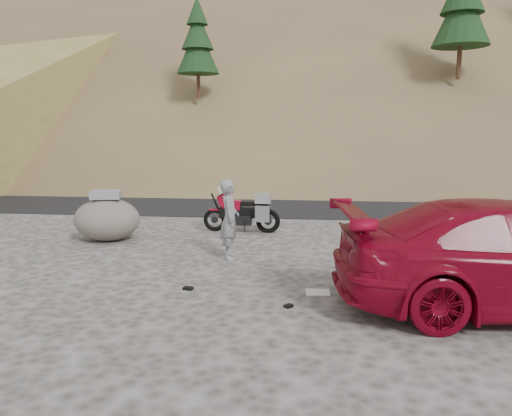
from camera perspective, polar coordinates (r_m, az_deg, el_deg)
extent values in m
plane|color=#454240|center=(10.01, -1.82, -6.72)|extent=(140.00, 140.00, 0.00)
cube|color=black|center=(18.78, 2.14, 0.61)|extent=(120.00, 7.00, 0.05)
cube|color=brown|center=(39.90, 7.61, 16.41)|extent=(110.00, 51.90, 46.72)
cube|color=brown|center=(39.94, 7.61, 16.84)|extent=(110.00, 43.28, 36.46)
cube|color=brown|center=(60.61, 7.37, 19.52)|extent=(120.00, 40.00, 30.00)
cylinder|color=#392014|center=(24.25, -6.60, 14.01)|extent=(0.17, 0.17, 1.40)
cone|color=black|center=(24.44, -6.67, 17.62)|extent=(2.00, 2.00, 2.25)
cone|color=black|center=(24.59, -6.71, 19.58)|extent=(1.50, 1.50, 1.76)
cone|color=black|center=(24.76, -6.75, 21.52)|extent=(1.00, 1.00, 1.26)
cylinder|color=#392014|center=(25.62, 22.21, 15.51)|extent=(0.22, 0.22, 1.82)
cone|color=black|center=(25.95, 22.48, 19.91)|extent=(2.60, 2.60, 2.92)
torus|color=black|center=(13.46, -4.75, -1.36)|extent=(0.62, 0.13, 0.62)
cylinder|color=black|center=(13.46, -4.75, -1.36)|extent=(0.19, 0.06, 0.19)
torus|color=black|center=(13.22, 1.38, -1.52)|extent=(0.66, 0.15, 0.65)
cylinder|color=black|center=(13.22, 1.38, -1.52)|extent=(0.21, 0.08, 0.21)
cylinder|color=black|center=(13.39, -4.46, 0.09)|extent=(0.35, 0.07, 0.76)
cylinder|color=black|center=(13.31, -3.92, 1.58)|extent=(0.06, 0.58, 0.04)
cube|color=black|center=(13.29, -1.82, -0.57)|extent=(1.12, 0.25, 0.28)
cube|color=black|center=(13.31, -1.42, -1.37)|extent=(0.43, 0.29, 0.26)
cube|color=maroon|center=(13.29, -2.73, 0.45)|extent=(0.50, 0.29, 0.29)
cube|color=maroon|center=(13.33, -3.80, 0.95)|extent=(0.29, 0.32, 0.33)
cube|color=silver|center=(13.31, -4.09, 1.98)|extent=(0.12, 0.28, 0.24)
cube|color=black|center=(13.22, -0.83, 0.49)|extent=(0.52, 0.22, 0.11)
cube|color=black|center=(13.17, 0.70, 0.30)|extent=(0.33, 0.18, 0.09)
cube|color=#B7B6BB|center=(12.96, 0.72, -0.68)|extent=(0.38, 0.12, 0.42)
cube|color=#B7B6BB|center=(13.43, 0.99, -0.34)|extent=(0.38, 0.12, 0.42)
cube|color=gray|center=(13.14, 0.78, 1.10)|extent=(0.40, 0.33, 0.24)
cube|color=maroon|center=(13.42, -4.76, -0.18)|extent=(0.28, 0.12, 0.04)
cylinder|color=black|center=(13.17, -1.33, -2.18)|extent=(0.03, 0.20, 0.34)
cylinder|color=#B7B6BB|center=(13.11, 0.50, -1.32)|extent=(0.43, 0.10, 0.12)
imported|color=gray|center=(10.69, -3.00, -5.71)|extent=(0.48, 0.66, 1.67)
ellipsoid|color=#605952|center=(12.79, -16.65, -1.26)|extent=(1.64, 1.41, 1.05)
cube|color=gray|center=(12.70, -16.78, 1.46)|extent=(0.75, 0.64, 0.18)
cube|color=white|center=(8.52, 7.08, -9.54)|extent=(0.42, 0.37, 0.01)
cylinder|color=navy|center=(8.62, 19.53, -8.99)|extent=(0.10, 0.10, 0.24)
cone|color=red|center=(8.82, 20.96, -8.78)|extent=(0.19, 0.19, 0.21)
cube|color=black|center=(8.69, -7.76, -9.08)|extent=(0.18, 0.15, 0.05)
cube|color=black|center=(7.81, 3.73, -11.10)|extent=(0.16, 0.16, 0.04)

